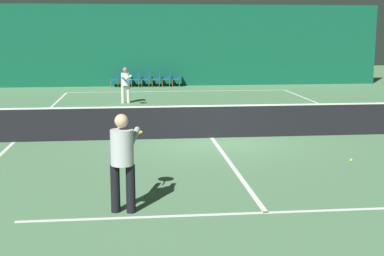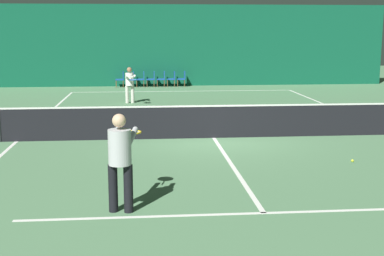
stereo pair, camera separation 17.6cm
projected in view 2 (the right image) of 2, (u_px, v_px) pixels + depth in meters
name	position (u px, v px, depth m)	size (l,w,h in m)	color
ground_plane	(214.00, 138.00, 15.26)	(60.00, 60.00, 0.00)	#56845B
backdrop_curtain	(179.00, 46.00, 29.21)	(23.00, 0.12, 4.41)	#0F5138
court_line_baseline_far	(183.00, 91.00, 26.91)	(11.00, 0.10, 0.00)	white
court_line_service_far	(193.00, 106.00, 21.52)	(8.25, 0.10, 0.00)	white
court_line_service_near	(264.00, 213.00, 8.99)	(8.25, 0.10, 0.00)	white
court_line_sideline_left	(17.00, 141.00, 14.76)	(0.10, 23.80, 0.00)	white
court_line_centre	(214.00, 138.00, 15.26)	(0.10, 12.80, 0.00)	white
tennis_net	(214.00, 120.00, 15.16)	(12.00, 0.10, 1.07)	black
player_near	(121.00, 155.00, 8.92)	(0.62, 1.40, 1.68)	black
player_far	(130.00, 82.00, 22.38)	(0.56, 1.32, 1.51)	beige
courtside_chair_0	(121.00, 78.00, 28.70)	(0.44, 0.44, 0.84)	brown
courtside_chair_1	(131.00, 78.00, 28.75)	(0.44, 0.44, 0.84)	brown
courtside_chair_2	(142.00, 78.00, 28.80)	(0.44, 0.44, 0.84)	brown
courtside_chair_3	(152.00, 78.00, 28.85)	(0.44, 0.44, 0.84)	brown
courtside_chair_4	(162.00, 78.00, 28.90)	(0.44, 0.44, 0.84)	brown
courtside_chair_5	(172.00, 78.00, 28.95)	(0.44, 0.44, 0.84)	brown
courtside_chair_6	(182.00, 78.00, 28.99)	(0.44, 0.44, 0.84)	brown
tennis_ball	(352.00, 161.00, 12.46)	(0.07, 0.07, 0.07)	#D1DB33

